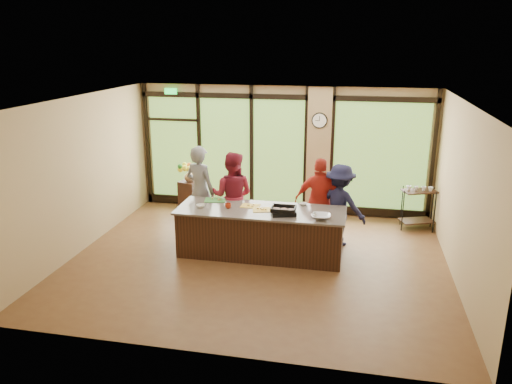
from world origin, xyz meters
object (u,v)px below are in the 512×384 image
at_px(roasting_pan, 283,212).
at_px(bar_cart, 418,203).
at_px(cook_left, 200,191).
at_px(island_base, 261,233).
at_px(flower_stand, 190,198).
at_px(cook_right, 340,205).

bearing_deg(roasting_pan, bar_cart, 23.43).
height_order(cook_left, roasting_pan, cook_left).
height_order(roasting_pan, bar_cart, roasting_pan).
bearing_deg(roasting_pan, cook_left, 135.97).
bearing_deg(roasting_pan, island_base, 140.86).
relative_size(island_base, flower_stand, 3.67).
height_order(cook_left, bar_cart, cook_left).
bearing_deg(bar_cart, roasting_pan, -161.33).
xyz_separation_m(cook_left, cook_right, (2.90, 0.01, -0.13)).
relative_size(roasting_pan, flower_stand, 0.52).
bearing_deg(roasting_pan, cook_right, 28.26).
height_order(cook_right, flower_stand, cook_right).
xyz_separation_m(cook_right, flower_stand, (-3.51, 1.08, -0.41)).
bearing_deg(cook_left, cook_right, -157.69).
xyz_separation_m(island_base, roasting_pan, (0.46, -0.19, 0.52)).
xyz_separation_m(island_base, flower_stand, (-2.06, 1.88, -0.02)).
relative_size(island_base, roasting_pan, 7.01).
relative_size(cook_left, cook_right, 1.15).
distance_m(cook_left, bar_cart, 4.74).
distance_m(island_base, roasting_pan, 0.72).
bearing_deg(cook_left, roasting_pan, 174.93).
xyz_separation_m(cook_right, bar_cart, (1.65, 1.24, -0.25)).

